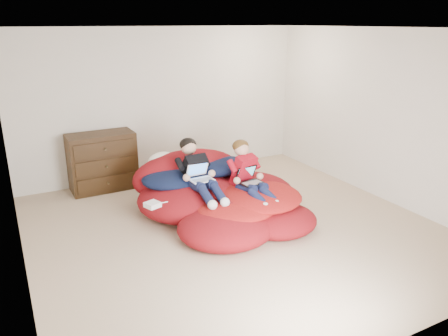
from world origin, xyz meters
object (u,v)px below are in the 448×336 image
(beanbag_pile, at_px, (220,197))
(laptop_white, at_px, (200,175))
(older_boy, at_px, (197,169))
(laptop_black, at_px, (249,178))
(dresser, at_px, (102,162))
(younger_boy, at_px, (248,172))

(beanbag_pile, distance_m, laptop_white, 0.47)
(older_boy, xyz_separation_m, laptop_black, (0.61, -0.34, -0.12))
(dresser, relative_size, beanbag_pile, 0.44)
(older_boy, height_order, laptop_white, older_boy)
(laptop_white, xyz_separation_m, laptop_black, (0.61, -0.26, -0.06))
(beanbag_pile, distance_m, laptop_black, 0.51)
(younger_boy, distance_m, laptop_white, 0.66)
(younger_boy, xyz_separation_m, laptop_black, (-0.00, -0.02, -0.08))
(beanbag_pile, bearing_deg, older_boy, 161.04)
(younger_boy, bearing_deg, laptop_black, -90.00)
(dresser, xyz_separation_m, older_boy, (0.92, -1.63, 0.22))
(older_boy, bearing_deg, laptop_white, -90.00)
(dresser, xyz_separation_m, laptop_black, (1.53, -1.97, 0.10))
(dresser, bearing_deg, laptop_black, -52.23)
(laptop_black, bearing_deg, younger_boy, 90.00)
(dresser, height_order, laptop_white, dresser)
(younger_boy, distance_m, laptop_black, 0.09)
(laptop_white, height_order, laptop_black, laptop_white)
(beanbag_pile, distance_m, younger_boy, 0.55)
(older_boy, bearing_deg, beanbag_pile, -18.96)
(dresser, relative_size, younger_boy, 1.07)
(older_boy, distance_m, laptop_white, 0.10)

